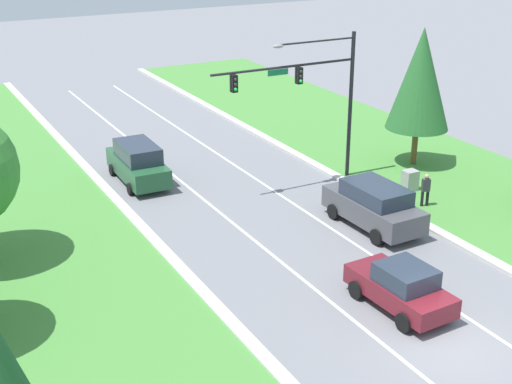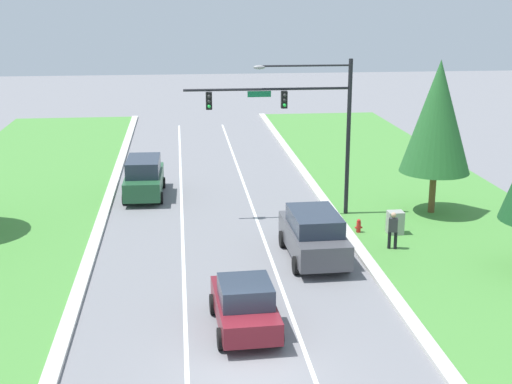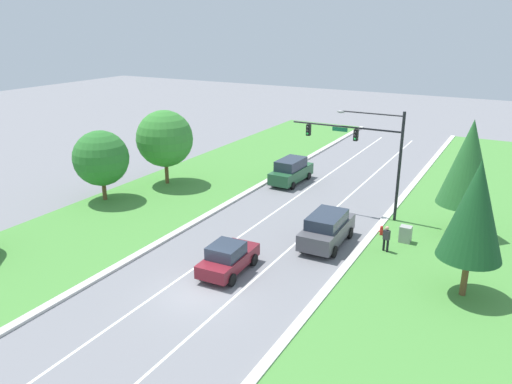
{
  "view_description": "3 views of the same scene",
  "coord_description": "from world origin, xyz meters",
  "views": [
    {
      "loc": [
        -14.93,
        -14.29,
        13.36
      ],
      "look_at": [
        -2.14,
        9.28,
        2.59
      ],
      "focal_mm": 50.0,
      "sensor_mm": 36.0,
      "label": 1
    },
    {
      "loc": [
        -1.83,
        -18.37,
        10.52
      ],
      "look_at": [
        1.26,
        9.71,
        2.67
      ],
      "focal_mm": 50.0,
      "sensor_mm": 36.0,
      "label": 2
    },
    {
      "loc": [
        13.43,
        -18.17,
        13.15
      ],
      "look_at": [
        -1.91,
        9.53,
        2.31
      ],
      "focal_mm": 35.0,
      "sensor_mm": 36.0,
      "label": 3
    }
  ],
  "objects": [
    {
      "name": "forest_suv",
      "position": [
        -3.76,
        19.09,
        1.06
      ],
      "size": [
        2.18,
        5.09,
        2.11
      ],
      "rotation": [
        0.0,
        0.0,
        -0.02
      ],
      "color": "#235633",
      "rests_on": "ground_plane"
    },
    {
      "name": "conifer_near_right_tree",
      "position": [
        10.53,
        14.33,
        4.86
      ],
      "size": [
        3.4,
        3.4,
        7.59
      ],
      "color": "brown",
      "rests_on": "ground_plane"
    },
    {
      "name": "graphite_suv",
      "position": [
        3.53,
        8.76,
        1.06
      ],
      "size": [
        2.35,
        5.08,
        2.04
      ],
      "rotation": [
        0.0,
        0.0,
        0.02
      ],
      "color": "#4C4C51",
      "rests_on": "ground_plane"
    },
    {
      "name": "ground_plane",
      "position": [
        0.0,
        0.0,
        0.0
      ],
      "size": [
        160.0,
        160.0,
        0.0
      ],
      "primitive_type": "plane",
      "color": "slate"
    },
    {
      "name": "pedestrian",
      "position": [
        7.05,
        9.39,
        0.94
      ],
      "size": [
        0.43,
        0.33,
        1.69
      ],
      "rotation": [
        0.0,
        0.0,
        2.8
      ],
      "color": "black",
      "rests_on": "ground_plane"
    },
    {
      "name": "traffic_signal_mast",
      "position": [
        3.97,
        14.63,
        5.11
      ],
      "size": [
        7.95,
        0.41,
        7.63
      ],
      "color": "black",
      "rests_on": "ground_plane"
    },
    {
      "name": "lane_stripe_inner_right",
      "position": [
        1.8,
        0.0,
        0.0
      ],
      "size": [
        0.14,
        81.0,
        0.01
      ],
      "color": "white",
      "rests_on": "ground_plane"
    },
    {
      "name": "utility_cabinet",
      "position": [
        7.76,
        11.33,
        0.56
      ],
      "size": [
        0.7,
        0.6,
        1.11
      ],
      "color": "#9E9E99",
      "rests_on": "ground_plane"
    },
    {
      "name": "lane_stripe_inner_left",
      "position": [
        -1.8,
        0.0,
        0.0
      ],
      "size": [
        0.14,
        81.0,
        0.01
      ],
      "color": "white",
      "rests_on": "ground_plane"
    },
    {
      "name": "fire_hydrant",
      "position": [
        6.17,
        11.68,
        0.34
      ],
      "size": [
        0.34,
        0.2,
        0.7
      ],
      "color": "red",
      "rests_on": "ground_plane"
    },
    {
      "name": "burgundy_sedan",
      "position": [
        0.12,
        2.69,
        0.86
      ],
      "size": [
        2.16,
        4.22,
        1.74
      ],
      "rotation": [
        0.0,
        0.0,
        0.04
      ],
      "color": "maroon",
      "rests_on": "ground_plane"
    }
  ]
}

